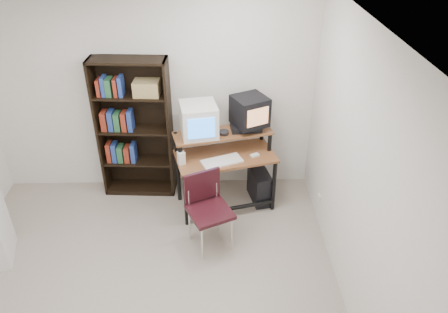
{
  "coord_description": "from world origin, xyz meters",
  "views": [
    {
      "loc": [
        0.74,
        -2.95,
        3.47
      ],
      "look_at": [
        0.86,
        1.1,
        0.95
      ],
      "focal_mm": 35.0,
      "sensor_mm": 36.0,
      "label": 1
    }
  ],
  "objects_px": {
    "pc_tower": "(259,185)",
    "crt_tv": "(250,111)",
    "computer_desk": "(225,158)",
    "crt_monitor": "(199,120)",
    "bookshelf": "(135,127)",
    "school_chair": "(207,203)"
  },
  "relations": [
    {
      "from": "crt_monitor",
      "to": "bookshelf",
      "type": "height_order",
      "value": "bookshelf"
    },
    {
      "from": "school_chair",
      "to": "bookshelf",
      "type": "bearing_deg",
      "value": 105.92
    },
    {
      "from": "crt_monitor",
      "to": "pc_tower",
      "type": "bearing_deg",
      "value": -8.29
    },
    {
      "from": "school_chair",
      "to": "crt_tv",
      "type": "bearing_deg",
      "value": 34.46
    },
    {
      "from": "crt_monitor",
      "to": "school_chair",
      "type": "bearing_deg",
      "value": -93.21
    },
    {
      "from": "pc_tower",
      "to": "crt_tv",
      "type": "bearing_deg",
      "value": 139.25
    },
    {
      "from": "crt_tv",
      "to": "bookshelf",
      "type": "relative_size",
      "value": 0.27
    },
    {
      "from": "pc_tower",
      "to": "school_chair",
      "type": "distance_m",
      "value": 1.06
    },
    {
      "from": "crt_monitor",
      "to": "school_chair",
      "type": "height_order",
      "value": "crt_monitor"
    },
    {
      "from": "school_chair",
      "to": "crt_monitor",
      "type": "bearing_deg",
      "value": 72.08
    },
    {
      "from": "crt_tv",
      "to": "crt_monitor",
      "type": "bearing_deg",
      "value": 163.67
    },
    {
      "from": "pc_tower",
      "to": "bookshelf",
      "type": "height_order",
      "value": "bookshelf"
    },
    {
      "from": "crt_monitor",
      "to": "bookshelf",
      "type": "distance_m",
      "value": 0.89
    },
    {
      "from": "school_chair",
      "to": "bookshelf",
      "type": "relative_size",
      "value": 0.48
    },
    {
      "from": "computer_desk",
      "to": "bookshelf",
      "type": "xyz_separation_m",
      "value": [
        -1.11,
        0.36,
        0.24
      ]
    },
    {
      "from": "crt_tv",
      "to": "bookshelf",
      "type": "xyz_separation_m",
      "value": [
        -1.4,
        0.2,
        -0.3
      ]
    },
    {
      "from": "computer_desk",
      "to": "pc_tower",
      "type": "xyz_separation_m",
      "value": [
        0.44,
        0.09,
        -0.47
      ]
    },
    {
      "from": "crt_monitor",
      "to": "pc_tower",
      "type": "relative_size",
      "value": 1.05
    },
    {
      "from": "pc_tower",
      "to": "bookshelf",
      "type": "bearing_deg",
      "value": 158.46
    },
    {
      "from": "pc_tower",
      "to": "school_chair",
      "type": "relative_size",
      "value": 0.52
    },
    {
      "from": "computer_desk",
      "to": "crt_tv",
      "type": "distance_m",
      "value": 0.64
    },
    {
      "from": "pc_tower",
      "to": "school_chair",
      "type": "bearing_deg",
      "value": -142.01
    }
  ]
}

